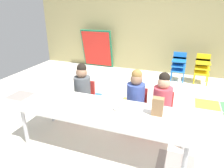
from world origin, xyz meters
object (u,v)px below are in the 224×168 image
Objects in this scene: kid_chair_blue_stack at (179,64)px; paper_bag_brown at (158,106)px; paper_plate_center_table at (114,118)px; kid_chair_yellow_stack at (202,67)px; donut_powdered_on_plate at (118,108)px; paper_plate_near_edge at (118,109)px; folded_activity_table at (97,49)px; seated_child_middle_seat at (136,94)px; seated_child_far_right at (162,98)px; craft_table at (103,112)px; seated_child_near_camera at (83,86)px.

kid_chair_blue_stack is 2.87m from paper_bag_brown.
paper_bag_brown is 1.22× the size of paper_plate_center_table.
kid_chair_yellow_stack is 5.37× the size of donut_powdered_on_plate.
paper_plate_center_table is (0.03, -0.21, 0.00)m from paper_plate_near_edge.
folded_activity_table is (-2.83, 0.35, 0.14)m from kid_chair_yellow_stack.
seated_child_middle_seat is at bearing -101.42° from kid_chair_blue_stack.
seated_child_far_right reaches higher than paper_plate_center_table.
craft_table is at bearing -162.08° from paper_plate_near_edge.
folded_activity_table is at bearing 123.97° from seated_child_middle_seat.
paper_plate_near_edge is at bearing -110.81° from kid_chair_yellow_stack.
paper_plate_near_edge is at bearing 17.92° from craft_table.
craft_table is at bearing 142.43° from paper_plate_center_table.
paper_bag_brown is 0.49m from paper_plate_near_edge.
seated_child_middle_seat is 2.58m from kid_chair_yellow_stack.
seated_child_near_camera is 5.10× the size of paper_plate_near_edge.
craft_table is 2.36× the size of seated_child_near_camera.
seated_child_near_camera is at bearing 145.46° from paper_plate_near_edge.
paper_plate_center_table is at bearing -121.19° from seated_child_far_right.
seated_child_middle_seat is 1.35× the size of kid_chair_yellow_stack.
kid_chair_blue_stack is (1.34, 2.37, -0.16)m from seated_child_near_camera.
paper_plate_near_edge is (-0.10, -0.53, -0.00)m from seated_child_middle_seat.
seated_child_far_right is 0.84× the size of folded_activity_table.
seated_child_far_right is 0.87m from paper_plate_center_table.
seated_child_middle_seat is 1.00× the size of seated_child_far_right.
folded_activity_table reaches higher than kid_chair_blue_stack.
seated_child_near_camera is at bearing 135.48° from craft_table.
kid_chair_blue_stack is at bearing 78.77° from paper_plate_near_edge.
kid_chair_blue_stack is 1.00× the size of kid_chair_yellow_stack.
folded_activity_table is 3.88m from paper_plate_center_table.
seated_child_near_camera is at bearing 145.46° from donut_powdered_on_plate.
kid_chair_yellow_stack is 2.86m from folded_activity_table.
paper_bag_brown is 0.48m from donut_powdered_on_plate.
donut_powdered_on_plate is at bearing -100.37° from seated_child_middle_seat.
paper_plate_near_edge is at bearing -131.95° from seated_child_far_right.
folded_activity_table is 6.04× the size of paper_plate_near_edge.
kid_chair_yellow_stack is at bearing 75.22° from seated_child_far_right.
kid_chair_yellow_stack reaches higher than donut_powdered_on_plate.
seated_child_far_right is (1.25, 0.00, 0.00)m from seated_child_near_camera.
paper_bag_brown reaches higher than craft_table.
paper_plate_near_edge is (0.77, -0.53, -0.00)m from seated_child_near_camera.
seated_child_far_right is at bearing -104.78° from kid_chair_yellow_stack.
kid_chair_blue_stack and kid_chair_yellow_stack have the same top height.
seated_child_near_camera is 3.02m from kid_chair_yellow_stack.
paper_bag_brown is (-0.10, -2.85, 0.26)m from kid_chair_blue_stack.
seated_child_near_camera is 1.25m from seated_child_far_right.
kid_chair_blue_stack is 3.09× the size of paper_bag_brown.
seated_child_near_camera is at bearing -119.60° from kid_chair_blue_stack.
craft_table is 0.67m from paper_bag_brown.
kid_chair_blue_stack is at bearing 78.77° from donut_powdered_on_plate.
seated_child_near_camera is 1.35× the size of kid_chair_yellow_stack.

